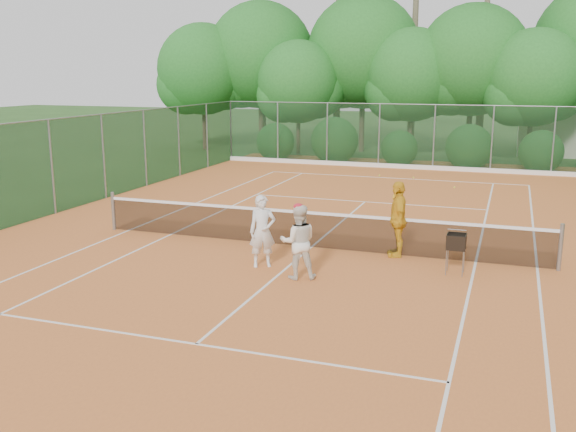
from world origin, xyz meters
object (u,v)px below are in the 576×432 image
object	(u,v)px
player_center_grp	(298,242)
player_yellow	(398,219)
ball_hopper	(456,242)
player_white	(262,231)

from	to	relation	value
player_center_grp	player_yellow	size ratio (longest dim) A/B	0.90
player_yellow	ball_hopper	xyz separation A→B (m)	(1.49, -1.02, -0.20)
player_white	player_center_grp	size ratio (longest dim) A/B	1.00
player_white	ball_hopper	xyz separation A→B (m)	(4.29, 0.89, -0.11)
player_center_grp	player_yellow	xyz separation A→B (m)	(1.74, 2.47, 0.10)
player_center_grp	player_white	bearing A→B (deg)	152.00
player_center_grp	ball_hopper	size ratio (longest dim) A/B	1.83
player_white	player_yellow	world-z (taller)	player_yellow
player_white	player_yellow	xyz separation A→B (m)	(2.80, 1.91, 0.09)
player_white	player_center_grp	distance (m)	1.20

